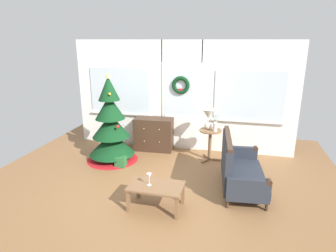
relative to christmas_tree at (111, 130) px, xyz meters
name	(u,v)px	position (x,y,z in m)	size (l,w,h in m)	color
ground_plane	(158,188)	(1.32, -0.99, -0.69)	(6.76, 6.76, 0.00)	brown
back_wall_with_door	(181,96)	(1.32, 1.09, 0.60)	(5.20, 0.19, 2.55)	white
christmas_tree	(111,130)	(0.00, 0.00, 0.00)	(1.12, 1.12, 1.92)	#4C331E
dresser_cabinet	(154,134)	(0.72, 0.80, -0.30)	(0.92, 0.48, 0.78)	#3D281C
settee_sofa	(237,168)	(2.68, -0.64, -0.31)	(0.84, 1.55, 0.96)	#3D281C
side_table	(210,139)	(2.08, 0.48, -0.20)	(0.50, 0.48, 0.69)	brown
table_lamp	(208,116)	(2.02, 0.52, 0.29)	(0.28, 0.28, 0.44)	silver
flower_vase	(215,126)	(2.18, 0.42, 0.12)	(0.11, 0.10, 0.35)	beige
coffee_table	(156,188)	(1.46, -1.60, -0.36)	(0.85, 0.54, 0.39)	brown
wine_glass	(149,177)	(1.35, -1.62, -0.16)	(0.08, 0.08, 0.20)	silver
gift_box	(121,162)	(0.32, -0.30, -0.58)	(0.21, 0.19, 0.21)	#266633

